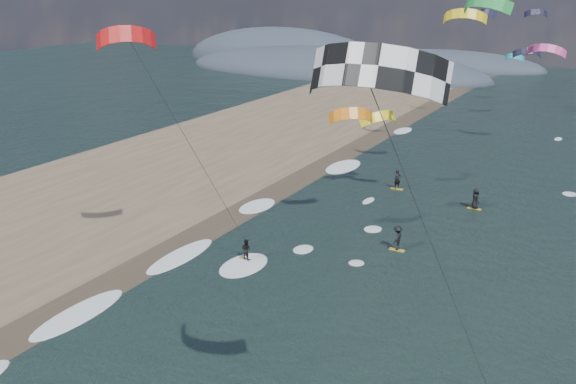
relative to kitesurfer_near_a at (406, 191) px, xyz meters
The scene contains 7 objects.
wet_sand_strip 26.61m from the kitesurfer_near_a, 154.58° to the left, with size 3.00×240.00×0.00m, color #382D23.
coastal_hills 121.45m from the kitesurfer_near_a, 116.64° to the left, with size 80.00×41.00×15.00m.
kitesurfer_near_a is the anchor object (origin of this frame).
kitesurfer_near_b 22.34m from the kitesurfer_near_a, 145.25° to the left, with size 6.75×8.89×15.78m.
far_kitesurfers 31.98m from the kitesurfer_near_a, 105.25° to the left, with size 8.34×13.75×1.76m.
bg_kite_field 53.05m from the kitesurfer_near_a, 99.85° to the left, with size 12.36×65.76×11.67m.
shoreline_surf 27.88m from the kitesurfer_near_a, 143.52° to the left, with size 2.40×79.40×0.11m.
Camera 1 is at (14.45, -16.04, 17.67)m, focal length 40.00 mm.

